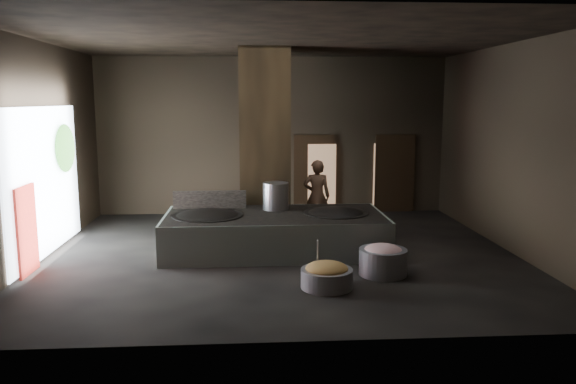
{
  "coord_description": "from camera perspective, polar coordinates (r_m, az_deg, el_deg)",
  "views": [
    {
      "loc": [
        -0.64,
        -11.74,
        3.28
      ],
      "look_at": [
        0.18,
        0.6,
        1.25
      ],
      "focal_mm": 35.0,
      "sensor_mm": 36.0,
      "label": 1
    }
  ],
  "objects": [
    {
      "name": "back_wall",
      "position": [
        16.34,
        -1.58,
        5.7
      ],
      "size": [
        10.0,
        0.1,
        4.5
      ],
      "primitive_type": "cube",
      "color": "black",
      "rests_on": "ground"
    },
    {
      "name": "veg_basin",
      "position": [
        10.04,
        3.96,
        -8.74
      ],
      "size": [
        1.15,
        1.15,
        0.34
      ],
      "primitive_type": "cylinder",
      "rotation": [
        0.0,
        0.0,
        0.3
      ],
      "color": "gray",
      "rests_on": "ground"
    },
    {
      "name": "meat_basin",
      "position": [
        10.87,
        9.61,
        -7.01
      ],
      "size": [
        0.98,
        0.98,
        0.5
      ],
      "primitive_type": "cylinder",
      "rotation": [
        0.0,
        0.0,
        -0.09
      ],
      "color": "gray",
      "rests_on": "ground"
    },
    {
      "name": "ladle",
      "position": [
        10.06,
        3.01,
        -6.44
      ],
      "size": [
        0.08,
        0.37,
        0.65
      ],
      "primitive_type": "cylinder",
      "rotation": [
        0.49,
        0.0,
        -0.13
      ],
      "color": "#ADB0B5",
      "rests_on": "veg_basin"
    },
    {
      "name": "tree_silhouette",
      "position": [
        13.75,
        -21.7,
        4.16
      ],
      "size": [
        0.28,
        1.1,
        1.1
      ],
      "primitive_type": "ellipsoid",
      "color": "#194714",
      "rests_on": "left_opening"
    },
    {
      "name": "left_opening",
      "position": [
        12.81,
        -23.45,
        1.01
      ],
      "size": [
        0.04,
        4.2,
        3.1
      ],
      "primitive_type": "cube",
      "color": "white",
      "rests_on": "ground"
    },
    {
      "name": "pillar",
      "position": [
        13.69,
        -2.4,
        4.99
      ],
      "size": [
        1.2,
        1.2,
        4.5
      ],
      "primitive_type": "cube",
      "color": "black",
      "rests_on": "ground"
    },
    {
      "name": "left_wall",
      "position": [
        12.59,
        -24.38,
        3.8
      ],
      "size": [
        0.1,
        9.0,
        4.5
      ],
      "primitive_type": "cube",
      "color": "black",
      "rests_on": "ground"
    },
    {
      "name": "platform_cap",
      "position": [
        12.21,
        -1.37,
        -2.33
      ],
      "size": [
        4.66,
        2.24,
        0.03
      ],
      "primitive_type": "cube",
      "color": "black",
      "rests_on": "hearth_platform"
    },
    {
      "name": "floor",
      "position": [
        12.22,
        -0.68,
        -6.49
      ],
      "size": [
        10.0,
        9.0,
        0.1
      ],
      "primitive_type": "cube",
      "color": "black",
      "rests_on": "ground"
    },
    {
      "name": "wok_right",
      "position": [
        12.4,
        4.87,
        -2.49
      ],
      "size": [
        1.4,
        1.4,
        0.39
      ],
      "primitive_type": "ellipsoid",
      "color": "black",
      "rests_on": "hearth_platform"
    },
    {
      "name": "hearth_platform",
      "position": [
        12.3,
        -1.37,
        -4.16
      ],
      "size": [
        4.77,
        2.3,
        0.83
      ],
      "primitive_type": "cube",
      "rotation": [
        0.0,
        0.0,
        0.0
      ],
      "color": "#AEC1B1",
      "rests_on": "ground"
    },
    {
      "name": "doorway_far",
      "position": [
        16.88,
        10.77,
        1.73
      ],
      "size": [
        1.18,
        0.08,
        2.38
      ],
      "primitive_type": "cube",
      "color": "black",
      "rests_on": "ground"
    },
    {
      "name": "veg_fill",
      "position": [
        9.99,
        3.97,
        -7.76
      ],
      "size": [
        0.76,
        0.76,
        0.23
      ],
      "primitive_type": "ellipsoid",
      "color": "#9CA14E",
      "rests_on": "veg_basin"
    },
    {
      "name": "doorway_near_glow",
      "position": [
        16.43,
        3.45,
        1.5
      ],
      "size": [
        0.82,
        0.04,
        1.94
      ],
      "primitive_type": "cube",
      "color": "#8C6647",
      "rests_on": "ground"
    },
    {
      "name": "front_wall",
      "position": [
        7.29,
        1.24,
        1.2
      ],
      "size": [
        10.0,
        0.1,
        4.5
      ],
      "primitive_type": "cube",
      "color": "black",
      "rests_on": "ground"
    },
    {
      "name": "meat_fill",
      "position": [
        10.81,
        9.64,
        -5.98
      ],
      "size": [
        0.75,
        0.75,
        0.29
      ],
      "primitive_type": "ellipsoid",
      "color": "pink",
      "rests_on": "meat_basin"
    },
    {
      "name": "doorway_far_glow",
      "position": [
        16.86,
        10.04,
        1.57
      ],
      "size": [
        0.82,
        0.04,
        1.95
      ],
      "primitive_type": "cube",
      "color": "#8C6647",
      "rests_on": "ground"
    },
    {
      "name": "splash_guard",
      "position": [
        12.93,
        -7.95,
        -0.79
      ],
      "size": [
        1.66,
        0.07,
        0.41
      ],
      "primitive_type": "cube",
      "rotation": [
        0.0,
        0.0,
        0.0
      ],
      "color": "black",
      "rests_on": "hearth_platform"
    },
    {
      "name": "wok_left_rim",
      "position": [
        12.19,
        -8.2,
        -2.42
      ],
      "size": [
        1.53,
        1.53,
        0.05
      ],
      "primitive_type": "cylinder",
      "color": "black",
      "rests_on": "hearth_platform"
    },
    {
      "name": "doorway_near",
      "position": [
        16.44,
        2.64,
        1.69
      ],
      "size": [
        1.18,
        0.08,
        2.38
      ],
      "primitive_type": "cube",
      "color": "black",
      "rests_on": "ground"
    },
    {
      "name": "wok_left",
      "position": [
        12.2,
        -8.19,
        -2.74
      ],
      "size": [
        1.5,
        1.5,
        0.41
      ],
      "primitive_type": "ellipsoid",
      "color": "black",
      "rests_on": "hearth_platform"
    },
    {
      "name": "wok_right_rim",
      "position": [
        12.39,
        4.87,
        -2.17
      ],
      "size": [
        1.43,
        1.43,
        0.05
      ],
      "primitive_type": "cylinder",
      "color": "black",
      "rests_on": "hearth_platform"
    },
    {
      "name": "pavilion_sliver",
      "position": [
        11.71,
        -25.0,
        -3.54
      ],
      "size": [
        0.05,
        0.9,
        1.7
      ],
      "primitive_type": "cube",
      "color": "maroon",
      "rests_on": "ground"
    },
    {
      "name": "cook",
      "position": [
        14.03,
        2.95,
        -0.42
      ],
      "size": [
        0.71,
        0.51,
        1.82
      ],
      "primitive_type": "imported",
      "rotation": [
        0.0,
        0.0,
        3.01
      ],
      "color": "#855D44",
      "rests_on": "ground"
    },
    {
      "name": "right_wall",
      "position": [
        13.09,
        22.02,
        4.13
      ],
      "size": [
        0.1,
        9.0,
        4.5
      ],
      "primitive_type": "cube",
      "color": "black",
      "rests_on": "ground"
    },
    {
      "name": "ceiling",
      "position": [
        11.83,
        -0.73,
        15.48
      ],
      "size": [
        10.0,
        9.0,
        0.1
      ],
      "primitive_type": "cube",
      "color": "black",
      "rests_on": "back_wall"
    },
    {
      "name": "stock_pot",
      "position": [
        12.69,
        -1.26,
        -0.43
      ],
      "size": [
        0.58,
        0.58,
        0.62
      ],
      "primitive_type": "cylinder",
      "color": "#ADB0B5",
      "rests_on": "hearth_platform"
    }
  ]
}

